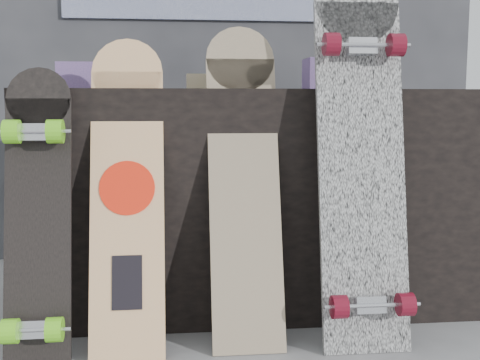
{
  "coord_description": "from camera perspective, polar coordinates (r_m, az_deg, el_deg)",
  "views": [
    {
      "loc": [
        -0.29,
        -1.71,
        0.75
      ],
      "look_at": [
        -0.08,
        0.2,
        0.51
      ],
      "focal_mm": 45.0,
      "sensor_mm": 36.0,
      "label": 1
    }
  ],
  "objects": [
    {
      "name": "merch_box_small",
      "position": [
        2.31,
        7.98,
        9.85
      ],
      "size": [
        0.14,
        0.14,
        0.12
      ],
      "primitive_type": "cube",
      "color": "#433975",
      "rests_on": "vendor_table"
    },
    {
      "name": "ground",
      "position": [
        1.89,
        3.13,
        -16.19
      ],
      "size": [
        60.0,
        60.0,
        0.0
      ],
      "primitive_type": "plane",
      "color": "slate",
      "rests_on": "ground"
    },
    {
      "name": "vendor_table",
      "position": [
        2.26,
        1.14,
        -1.72
      ],
      "size": [
        1.6,
        0.6,
        0.8
      ],
      "primitive_type": "cube",
      "color": "black",
      "rests_on": "ground"
    },
    {
      "name": "longboard_celtic",
      "position": [
        1.91,
        0.36,
        0.69
      ],
      "size": [
        0.22,
        0.32,
        1.01
      ],
      "rotation": [
        -0.29,
        0.0,
        0.0
      ],
      "color": "beige",
      "rests_on": "ground"
    },
    {
      "name": "skateboard_dark",
      "position": [
        1.86,
        -18.71,
        -2.83
      ],
      "size": [
        0.19,
        0.26,
        0.86
      ],
      "rotation": [
        -0.21,
        0.0,
        0.0
      ],
      "color": "black",
      "rests_on": "ground"
    },
    {
      "name": "longboard_cascadia",
      "position": [
        1.89,
        11.45,
        3.27
      ],
      "size": [
        0.27,
        0.3,
        1.2
      ],
      "rotation": [
        -0.19,
        0.0,
        0.0
      ],
      "color": "silver",
      "rests_on": "ground"
    },
    {
      "name": "merch_box_flat",
      "position": [
        2.26,
        -2.27,
        9.22
      ],
      "size": [
        0.22,
        0.1,
        0.06
      ],
      "primitive_type": "cube",
      "color": "#D1B78C",
      "rests_on": "vendor_table"
    },
    {
      "name": "longboard_geisha",
      "position": [
        1.88,
        -10.64,
        -0.37
      ],
      "size": [
        0.22,
        0.32,
        0.96
      ],
      "rotation": [
        -0.31,
        0.0,
        0.0
      ],
      "color": "beige",
      "rests_on": "ground"
    },
    {
      "name": "booth",
      "position": [
        3.09,
        -0.91,
        13.74
      ],
      "size": [
        2.4,
        0.22,
        2.2
      ],
      "color": "#303034",
      "rests_on": "ground"
    },
    {
      "name": "merch_box_purple",
      "position": [
        2.29,
        -14.58,
        9.47
      ],
      "size": [
        0.18,
        0.12,
        0.1
      ],
      "primitive_type": "cube",
      "color": "#433975",
      "rests_on": "vendor_table"
    }
  ]
}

